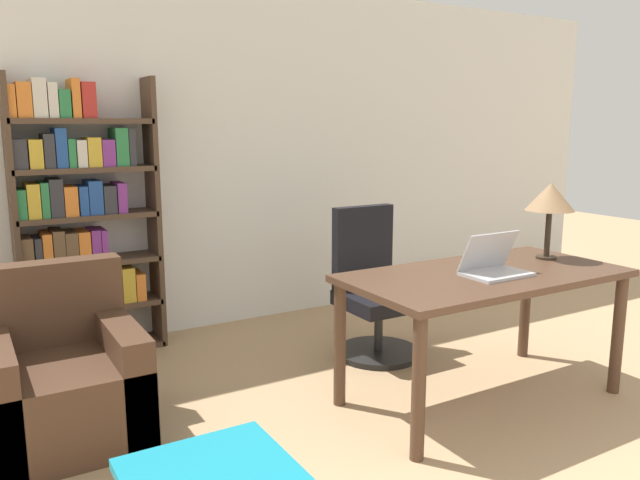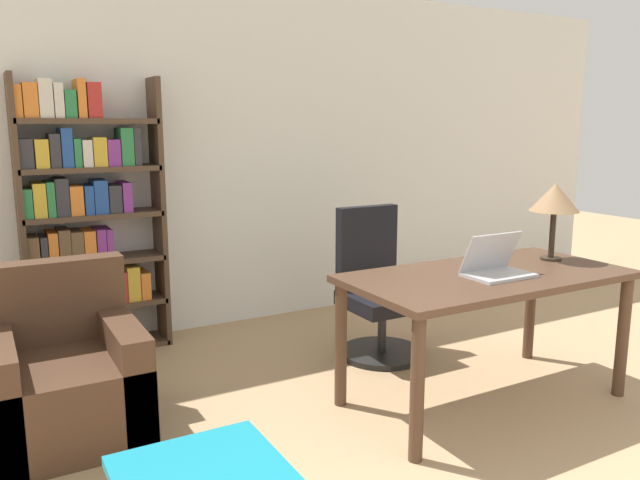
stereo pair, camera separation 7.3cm
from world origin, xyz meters
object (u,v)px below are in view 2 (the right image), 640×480
at_px(office_chair, 377,293).
at_px(armchair, 64,381).
at_px(bookshelf, 84,225).
at_px(table_lamp, 555,199).
at_px(desk, 487,290).
at_px(laptop, 496,266).

height_order(office_chair, armchair, office_chair).
bearing_deg(bookshelf, table_lamp, -37.15).
bearing_deg(desk, table_lamp, 6.91).
xyz_separation_m(laptop, armchair, (-2.20, 0.83, -0.53)).
distance_m(laptop, armchair, 2.41).
bearing_deg(laptop, office_chair, 95.81).
xyz_separation_m(laptop, bookshelf, (-1.88, 2.02, 0.10)).
bearing_deg(table_lamp, armchair, 166.09).
height_order(laptop, armchair, laptop).
height_order(laptop, table_lamp, table_lamp).
bearing_deg(armchair, laptop, -20.82).
bearing_deg(table_lamp, office_chair, 129.10).
distance_m(laptop, table_lamp, 0.71).
height_order(desk, laptop, laptop).
bearing_deg(table_lamp, desk, -173.09).
distance_m(desk, armchair, 2.36).
xyz_separation_m(desk, armchair, (-2.20, 0.77, -0.38)).
relative_size(table_lamp, bookshelf, 0.25).
distance_m(office_chair, bookshelf, 2.09).
distance_m(laptop, office_chair, 1.10).
relative_size(desk, bookshelf, 0.85).
xyz_separation_m(desk, bookshelf, (-1.88, 1.96, 0.25)).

